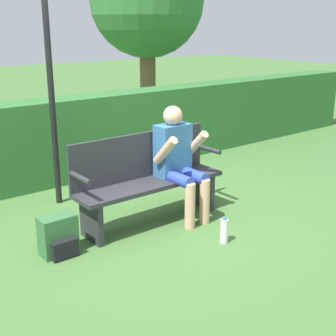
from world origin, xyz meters
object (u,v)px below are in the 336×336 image
Objects in this scene: backpack at (59,236)px; signpost at (49,65)px; park_bench at (147,178)px; person_seated at (178,158)px; tree at (147,1)px; water_bottle at (224,231)px.

backpack is 1.98m from signpost.
park_bench is 1.16m from backpack.
signpost is (-0.86, 1.21, 0.94)m from person_seated.
tree reaches higher than signpost.
person_seated is 0.41× the size of signpost.
park_bench is 0.57× the size of signpost.
park_bench reaches higher than water_bottle.
water_bottle is (1.38, -0.79, -0.05)m from backpack.
person_seated is 0.34× the size of tree.
person_seated reaches higher than backpack.
park_bench is 0.47× the size of tree.
tree reaches higher than person_seated.
tree is at bearing 39.95° from signpost.
backpack is 1.59m from water_bottle.
person_seated is at bearing 85.26° from water_bottle.
water_bottle is 0.07× the size of tree.
person_seated is at bearing -21.06° from park_bench.
park_bench is 1.39× the size of person_seated.
person_seated is 1.76m from signpost.
backpack is at bearing 150.29° from water_bottle.
park_bench reaches higher than backpack.
water_bottle is 2.63m from signpost.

